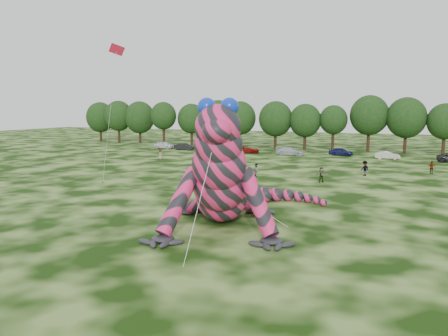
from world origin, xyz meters
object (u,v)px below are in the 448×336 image
(flying_kite, at_px, (116,59))
(spectator_4, at_px, (161,154))
(car_5, at_px, (387,155))
(car_0, at_px, (164,145))
(spectator_5, at_px, (321,175))
(tree_12, at_px, (445,129))
(car_4, at_px, (341,152))
(car_1, at_px, (184,147))
(spectator_2, at_px, (365,168))
(tree_8, at_px, (305,127))
(tree_7, at_px, (276,125))
(tree_9, at_px, (333,128))
(tree_0, at_px, (100,122))
(tree_6, at_px, (240,125))
(spectator_0, at_px, (201,169))
(inflatable_gecko, at_px, (223,160))
(tree_10, at_px, (369,123))
(spectator_3, at_px, (431,167))
(tree_1, at_px, (119,122))
(tree_4, at_px, (192,124))
(spectator_1, at_px, (257,170))
(tree_2, at_px, (140,122))
(tree_5, at_px, (218,123))
(car_3, at_px, (290,151))
(car_2, at_px, (247,150))
(tree_3, at_px, (164,123))
(tree_11, at_px, (406,125))

(flying_kite, relative_size, spectator_4, 9.08)
(car_5, height_order, spectator_4, spectator_4)
(car_0, height_order, spectator_5, spectator_5)
(tree_12, bearing_deg, car_4, -153.33)
(car_1, xyz_separation_m, spectator_2, (35.23, -20.17, 0.25))
(tree_8, bearing_deg, tree_7, -178.22)
(tree_9, distance_m, car_5, 15.00)
(tree_9, bearing_deg, car_4, -71.30)
(tree_0, distance_m, tree_7, 44.54)
(spectator_2, bearing_deg, car_5, -144.17)
(car_0, bearing_deg, car_4, -85.07)
(tree_6, bearing_deg, tree_12, 1.61)
(tree_12, bearing_deg, spectator_0, -126.53)
(car_5, distance_m, spectator_2, 19.45)
(inflatable_gecko, xyz_separation_m, tree_7, (-11.72, 54.99, 0.32))
(tree_7, xyz_separation_m, tree_10, (17.48, 1.77, 0.51))
(car_4, distance_m, spectator_3, 21.52)
(spectator_5, bearing_deg, tree_1, 108.09)
(tree_8, relative_size, spectator_2, 4.92)
(flying_kite, relative_size, tree_4, 1.63)
(tree_12, distance_m, spectator_1, 42.48)
(tree_2, height_order, spectator_5, tree_2)
(tree_5, height_order, car_0, tree_5)
(car_5, height_order, spectator_5, spectator_5)
(tree_2, xyz_separation_m, spectator_5, (48.47, -37.84, -3.99))
(tree_7, xyz_separation_m, spectator_5, (15.53, -35.88, -3.91))
(spectator_5, bearing_deg, car_3, 73.89)
(inflatable_gecko, height_order, spectator_3, inflatable_gecko)
(tree_1, relative_size, car_2, 2.18)
(tree_3, xyz_separation_m, tree_6, (18.16, -0.38, 0.03))
(tree_7, height_order, tree_9, tree_7)
(tree_0, bearing_deg, tree_12, -1.15)
(tree_2, relative_size, spectator_0, 5.41)
(car_0, distance_m, spectator_0, 37.34)
(car_0, relative_size, spectator_1, 2.69)
(tree_0, height_order, spectator_4, tree_0)
(tree_12, bearing_deg, tree_9, -178.81)
(car_4, relative_size, spectator_0, 2.28)
(tree_1, relative_size, car_3, 2.06)
(tree_3, distance_m, tree_6, 18.16)
(car_3, height_order, spectator_0, spectator_0)
(flying_kite, bearing_deg, car_0, 114.47)
(tree_1, height_order, spectator_0, tree_1)
(tree_0, height_order, tree_10, tree_10)
(flying_kite, bearing_deg, spectator_5, 32.31)
(car_4, bearing_deg, tree_12, -52.50)
(tree_3, relative_size, spectator_0, 5.30)
(tree_0, bearing_deg, spectator_4, -39.26)
(spectator_0, bearing_deg, car_1, 102.17)
(flying_kite, relative_size, tree_11, 1.46)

